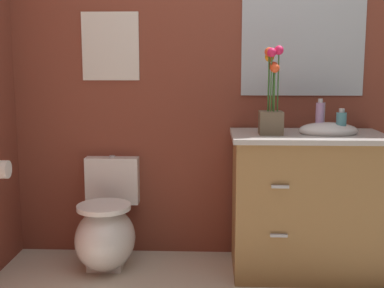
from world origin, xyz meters
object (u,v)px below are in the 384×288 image
toilet (107,230)px  vanity_cabinet (306,202)px  wall_mirror (303,42)px  lotion_bottle (320,117)px  soap_bottle (341,123)px  wall_poster (110,46)px  flower_vase (271,104)px

toilet → vanity_cabinet: vanity_cabinet is taller
toilet → wall_mirror: 1.77m
lotion_bottle → wall_mirror: bearing=104.9°
soap_bottle → lotion_bottle: size_ratio=0.75×
lotion_bottle → wall_poster: (-1.34, 0.27, 0.44)m
vanity_cabinet → flower_vase: size_ratio=2.01×
vanity_cabinet → lotion_bottle: 0.53m
vanity_cabinet → wall_mirror: bearing=90.5°
vanity_cabinet → soap_bottle: bearing=-13.8°
toilet → wall_poster: (0.00, 0.27, 1.18)m
soap_bottle → wall_poster: wall_poster is taller
flower_vase → soap_bottle: 0.43m
toilet → wall_mirror: (1.27, 0.27, 1.21)m
vanity_cabinet → flower_vase: 0.66m
vanity_cabinet → flower_vase: flower_vase is taller
vanity_cabinet → flower_vase: bearing=-169.5°
soap_bottle → toilet: bearing=177.2°
vanity_cabinet → wall_poster: bearing=167.0°
toilet → flower_vase: size_ratio=1.30×
flower_vase → wall_poster: (-1.03, 0.34, 0.36)m
flower_vase → wall_poster: size_ratio=1.18×
toilet → lotion_bottle: (1.34, -0.00, 0.74)m
vanity_cabinet → wall_mirror: (-0.00, 0.29, 1.00)m
soap_bottle → wall_mirror: wall_mirror is taller
vanity_cabinet → wall_mirror: wall_mirror is taller
wall_mirror → vanity_cabinet: bearing=-89.5°
lotion_bottle → wall_poster: 1.44m
flower_vase → toilet: bearing=176.1°
flower_vase → wall_mirror: size_ratio=0.66×
toilet → lotion_bottle: 1.53m
flower_vase → wall_mirror: 0.56m
soap_bottle → wall_poster: (-1.45, 0.34, 0.47)m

